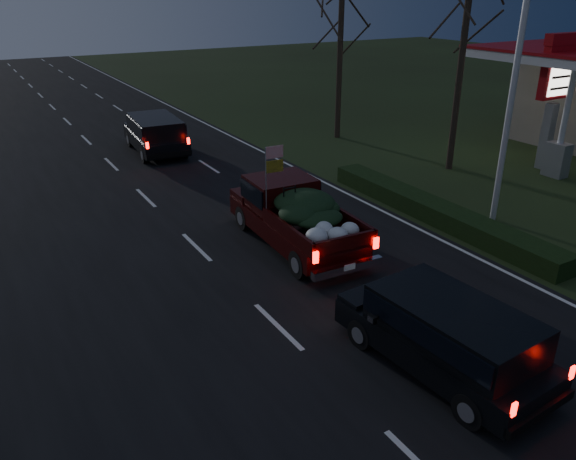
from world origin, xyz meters
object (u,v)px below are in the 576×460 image
light_pole (519,51)px  lead_suv (155,131)px  pickup_truck (295,212)px  gas_price_pylon (557,79)px  rear_suv (448,331)px

light_pole → lead_suv: light_pole is taller
lead_suv → light_pole: bearing=-58.2°
pickup_truck → lead_suv: pickup_truck is taller
gas_price_pylon → rear_suv: size_ratio=1.21×
rear_suv → pickup_truck: bearing=81.2°
gas_price_pylon → pickup_truck: size_ratio=1.02×
rear_suv → lead_suv: bearing=85.3°
lead_suv → pickup_truck: bearing=-84.0°
light_pole → lead_suv: bearing=117.3°
light_pole → pickup_truck: 8.29m
gas_price_pylon → rear_suv: gas_price_pylon is taller
gas_price_pylon → lead_suv: (-13.62, 10.82, -2.72)m
pickup_truck → lead_suv: (-0.32, 12.10, -0.00)m
light_pole → rear_suv: (-7.38, -5.14, -4.50)m
light_pole → gas_price_pylon: bearing=24.7°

